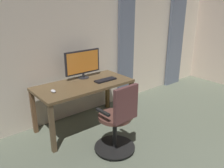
# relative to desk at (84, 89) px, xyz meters

# --- Properties ---
(back_room_partition) EXTENTS (5.76, 0.10, 2.84)m
(back_room_partition) POSITION_rel_desk_xyz_m (-0.90, -0.51, 0.77)
(back_room_partition) COLOR beige
(back_room_partition) RESTS_ON ground
(curtain_left_panel) EXTENTS (0.50, 0.06, 2.47)m
(curtain_left_panel) POSITION_rel_desk_xyz_m (-2.81, -0.40, 0.58)
(curtain_left_panel) COLOR slate
(curtain_left_panel) RESTS_ON ground
(curtain_right_panel) EXTENTS (0.37, 0.06, 2.47)m
(curtain_right_panel) POSITION_rel_desk_xyz_m (-1.24, -0.40, 0.58)
(curtain_right_panel) COLOR slate
(curtain_right_panel) RESTS_ON ground
(desk) EXTENTS (1.50, 0.72, 0.74)m
(desk) POSITION_rel_desk_xyz_m (0.00, 0.00, 0.00)
(desk) COLOR brown
(desk) RESTS_ON ground
(office_chair) EXTENTS (0.56, 0.56, 0.98)m
(office_chair) POSITION_rel_desk_xyz_m (0.04, 0.87, -0.20)
(office_chair) COLOR black
(office_chair) RESTS_ON ground
(computer_monitor) EXTENTS (0.63, 0.18, 0.46)m
(computer_monitor) POSITION_rel_desk_xyz_m (-0.15, -0.24, 0.34)
(computer_monitor) COLOR #232328
(computer_monitor) RESTS_ON desk
(computer_keyboard) EXTENTS (0.37, 0.13, 0.02)m
(computer_keyboard) POSITION_rel_desk_xyz_m (-0.34, 0.10, 0.10)
(computer_keyboard) COLOR black
(computer_keyboard) RESTS_ON desk
(computer_mouse) EXTENTS (0.06, 0.10, 0.04)m
(computer_mouse) POSITION_rel_desk_xyz_m (0.53, 0.04, 0.11)
(computer_mouse) COLOR silver
(computer_mouse) RESTS_ON desk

